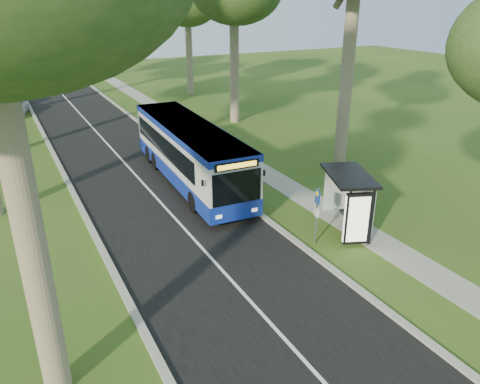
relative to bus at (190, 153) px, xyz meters
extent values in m
plane|color=#2E4B17|center=(1.20, -7.50, -1.61)|extent=(120.00, 120.00, 0.00)
cube|color=black|center=(-2.30, 2.50, -1.60)|extent=(7.00, 100.00, 0.02)
cube|color=#9E9B93|center=(1.20, 2.50, -1.55)|extent=(0.25, 100.00, 0.12)
cube|color=#9E9B93|center=(-5.80, 2.50, -1.55)|extent=(0.25, 100.00, 0.12)
cube|color=white|center=(-2.30, 2.50, -1.59)|extent=(0.12, 100.00, 0.00)
cube|color=gray|center=(4.20, 2.50, -1.60)|extent=(1.50, 100.00, 0.02)
cube|color=silver|center=(0.00, 0.01, 0.11)|extent=(2.96, 11.75, 2.77)
cube|color=navy|center=(0.00, 0.01, -0.88)|extent=(2.99, 11.78, 0.78)
cube|color=navy|center=(0.00, 0.01, 1.34)|extent=(2.99, 11.78, 0.31)
cube|color=black|center=(0.00, -5.83, 0.24)|extent=(2.18, 0.15, 1.41)
cube|color=yellow|center=(0.00, -5.87, 1.21)|extent=(1.75, 0.10, 0.21)
cube|color=black|center=(0.00, -5.76, -1.12)|extent=(2.33, 0.23, 0.29)
cylinder|color=black|center=(-1.09, -3.58, -1.10)|extent=(0.32, 1.02, 1.01)
cylinder|color=black|center=(1.09, -3.58, -1.10)|extent=(0.32, 1.02, 1.01)
cylinder|color=black|center=(-1.09, 3.41, -1.10)|extent=(0.32, 1.02, 1.01)
cylinder|color=black|center=(1.09, 3.41, -1.10)|extent=(0.32, 1.02, 1.01)
cylinder|color=gray|center=(1.85, -8.46, -0.44)|extent=(0.07, 0.07, 2.34)
cube|color=navy|center=(1.85, -8.46, 0.41)|extent=(0.08, 0.33, 0.58)
cylinder|color=yellow|center=(1.82, -8.46, 0.55)|extent=(0.04, 0.21, 0.21)
cube|color=white|center=(1.85, -8.46, -0.25)|extent=(0.09, 0.29, 0.37)
cube|color=black|center=(4.20, -9.40, -0.40)|extent=(0.13, 0.13, 2.42)
cube|color=black|center=(4.20, -6.92, -0.40)|extent=(0.13, 0.13, 2.42)
cube|color=black|center=(3.60, -8.16, 0.87)|extent=(2.58, 3.33, 0.12)
cube|color=silver|center=(4.27, -8.16, -0.30)|extent=(0.95, 2.31, 1.94)
cube|color=black|center=(3.60, -9.51, -0.40)|extent=(1.00, 0.52, 2.13)
cube|color=white|center=(3.60, -9.60, -0.40)|extent=(0.77, 0.32, 1.89)
cube|color=black|center=(3.89, -7.87, -1.17)|extent=(0.99, 1.75, 0.06)
cylinder|color=black|center=(2.39, -0.38, -1.20)|extent=(0.45, 0.45, 0.81)
cylinder|color=black|center=(2.39, -0.38, -0.78)|extent=(0.49, 0.49, 0.05)
imported|color=silver|center=(-6.97, 21.15, -0.91)|extent=(2.57, 4.40, 1.41)
imported|color=#B0B2B8|center=(-7.47, 24.56, -0.84)|extent=(2.94, 4.92, 1.53)
cylinder|color=#7A6B56|center=(-8.30, -11.50, 3.52)|extent=(0.65, 0.65, 10.26)
cylinder|color=#7A6B56|center=(-7.80, 10.50, 3.35)|extent=(0.64, 0.64, 9.93)
cylinder|color=#7A6B56|center=(8.70, -1.50, 4.42)|extent=(0.70, 0.70, 12.05)
cylinder|color=#7A6B56|center=(8.00, 10.50, 4.23)|extent=(0.69, 0.69, 11.69)
cylinder|color=#7A6B56|center=(9.20, 22.50, 3.28)|extent=(0.64, 0.64, 9.78)
camera|label=1|loc=(-8.44, -21.61, 7.49)|focal=35.00mm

